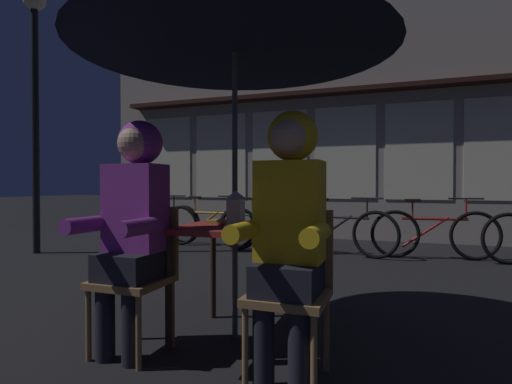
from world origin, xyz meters
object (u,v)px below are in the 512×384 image
Objects in this scene: chair_right at (291,282)px; bicycle_third at (270,229)px; cafe_table at (235,241)px; bicycle_second at (209,225)px; patio_umbrella at (235,23)px; chair_left at (139,269)px; bicycle_fourth at (340,231)px; lantern at (236,208)px; street_lamp at (35,68)px; person_right_hooded at (289,216)px; bicycle_nearest at (155,223)px; person_left_hooded at (133,212)px; bicycle_fifth at (434,234)px; book at (223,222)px.

chair_right reaches higher than bicycle_third.
cafe_table is 0.44× the size of bicycle_second.
bicycle_second is at bearing 118.76° from patio_umbrella.
chair_left reaches higher than bicycle_fourth.
patio_umbrella is at bearing 0.00° from cafe_table.
lantern reaches higher than bicycle_third.
lantern is 3.58m from bicycle_third.
cafe_table is 0.19× the size of street_lamp.
bicycle_second is (-2.43, 3.93, -0.14)m from chair_right.
chair_right is at bearing 90.00° from person_right_hooded.
patio_umbrella reaches higher than cafe_table.
bicycle_second is at bearing 5.35° from bicycle_nearest.
person_left_hooded is at bearing -57.57° from bicycle_nearest.
cafe_table is at bearing -112.72° from bicycle_fifth.
bicycle_third reaches higher than book.
bicycle_fourth is at bearing 86.37° from cafe_table.
bicycle_nearest is 1.00m from bicycle_second.
chair_left is 0.22× the size of street_lamp.
person_left_hooded is 4.40m from bicycle_fifth.
patio_umbrella is 4.86m from bicycle_nearest.
bicycle_fourth is at bearing -173.57° from bicycle_fifth.
patio_umbrella is 1.68m from chair_right.
bicycle_fifth is at bearing 14.86° from street_lamp.
person_left_hooded is (-0.52, -0.33, -0.01)m from lantern.
bicycle_fifth is at bearing 3.83° from bicycle_third.
bicycle_fourth is 8.27× the size of book.
bicycle_nearest is (-3.43, 3.89, -0.50)m from person_right_hooded.
person_left_hooded is 0.84× the size of bicycle_fifth.
patio_umbrella reaches higher than person_left_hooded.
bicycle_fourth is at bearing 89.04° from book.
chair_right is 0.52× the size of bicycle_nearest.
chair_left is 0.36m from person_left_hooded.
bicycle_nearest is (-2.47, 3.89, -0.50)m from person_left_hooded.
patio_umbrella is at bearing -76.08° from bicycle_third.
cafe_table is 3.80m from bicycle_fifth.
patio_umbrella reaches higher than lantern.
bicycle_nearest is (-2.95, 3.46, -0.29)m from cafe_table.
lantern is 0.17× the size of person_left_hooded.
bicycle_second is 3.93m from book.
patio_umbrella reaches higher than bicycle_fourth.
chair_right is 5.57m from street_lamp.
cafe_table is at bearing -76.08° from bicycle_third.
chair_left is at bearing -69.44° from bicycle_second.
street_lamp reaches higher than book.
person_left_hooded is 1.00× the size of person_right_hooded.
street_lamp is (-3.55, 2.40, 2.23)m from chair_left.
bicycle_nearest is at bearing 177.98° from bicycle_fourth.
lantern reaches higher than bicycle_second.
person_left_hooded is at bearing -100.39° from bicycle_fourth.
person_left_hooded and person_right_hooded have the same top height.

